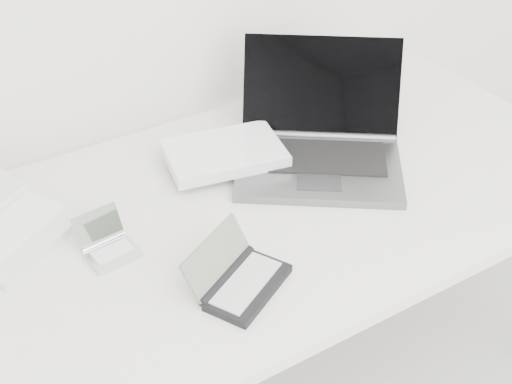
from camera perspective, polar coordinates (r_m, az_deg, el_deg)
desk at (r=1.59m, az=0.16°, el=-2.01°), size 1.60×0.80×0.73m
laptop_large at (r=1.67m, az=2.75°, el=3.62°), size 0.61×0.52×0.24m
pda_silver at (r=1.45m, az=-11.75°, el=-4.27°), size 0.11×0.12×0.08m
palmtop_charcoal at (r=1.35m, az=-1.36°, el=-7.00°), size 0.22×0.21×0.09m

